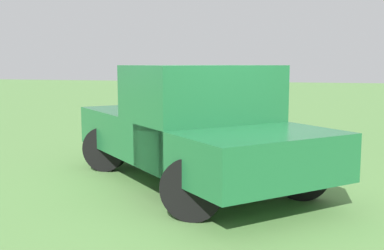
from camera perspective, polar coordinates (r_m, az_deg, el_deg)
ground_plane at (r=6.82m, az=2.13°, el=-8.04°), size 80.00×80.00×0.00m
pickup_truck at (r=7.00m, az=0.49°, el=0.09°), size 4.70×4.67×1.80m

